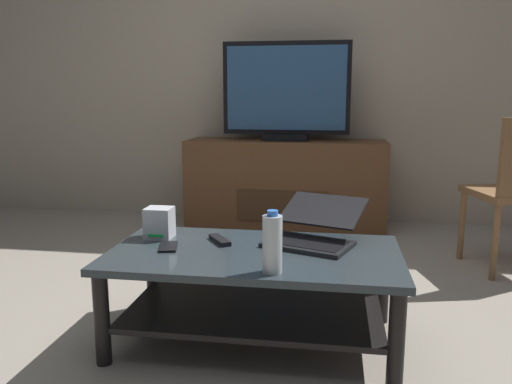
{
  "coord_description": "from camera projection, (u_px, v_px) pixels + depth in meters",
  "views": [
    {
      "loc": [
        0.43,
        -2.13,
        1.03
      ],
      "look_at": [
        0.05,
        0.35,
        0.55
      ],
      "focal_mm": 35.7,
      "sensor_mm": 36.0,
      "label": 1
    }
  ],
  "objects": [
    {
      "name": "ground_plane",
      "position": [
        234.0,
        323.0,
        2.32
      ],
      "size": [
        7.68,
        7.68,
        0.0
      ],
      "primitive_type": "plane",
      "color": "#9E9384"
    },
    {
      "name": "television",
      "position": [
        286.0,
        93.0,
        3.86
      ],
      "size": [
        0.97,
        0.2,
        0.74
      ],
      "color": "black",
      "rests_on": "media_cabinet"
    },
    {
      "name": "water_bottle_near",
      "position": [
        272.0,
        244.0,
        1.81
      ],
      "size": [
        0.07,
        0.07,
        0.23
      ],
      "color": "silver",
      "rests_on": "coffee_table"
    },
    {
      "name": "router_box",
      "position": [
        159.0,
        223.0,
        2.27
      ],
      "size": [
        0.12,
        0.11,
        0.14
      ],
      "color": "silver",
      "rests_on": "coffee_table"
    },
    {
      "name": "coffee_table",
      "position": [
        254.0,
        279.0,
        2.11
      ],
      "size": [
        1.19,
        0.65,
        0.4
      ],
      "color": "#2D383D",
      "rests_on": "ground"
    },
    {
      "name": "media_cabinet",
      "position": [
        285.0,
        184.0,
        4.01
      ],
      "size": [
        1.54,
        0.44,
        0.68
      ],
      "color": "brown",
      "rests_on": "ground"
    },
    {
      "name": "laptop",
      "position": [
        314.0,
        230.0,
        2.2
      ],
      "size": [
        0.46,
        0.49,
        0.18
      ],
      "color": "black",
      "rests_on": "coffee_table"
    },
    {
      "name": "tv_remote",
      "position": [
        220.0,
        240.0,
        2.21
      ],
      "size": [
        0.13,
        0.16,
        0.02
      ],
      "primitive_type": "cube",
      "rotation": [
        0.0,
        0.0,
        0.6
      ],
      "color": "black",
      "rests_on": "coffee_table"
    },
    {
      "name": "cell_phone",
      "position": [
        168.0,
        247.0,
        2.13
      ],
      "size": [
        0.1,
        0.15,
        0.01
      ],
      "primitive_type": "cube",
      "rotation": [
        0.0,
        0.0,
        0.24
      ],
      "color": "black",
      "rests_on": "coffee_table"
    },
    {
      "name": "back_wall",
      "position": [
        284.0,
        48.0,
        4.13
      ],
      "size": [
        6.4,
        0.12,
        2.8
      ],
      "primitive_type": "cube",
      "color": "#B2A38C",
      "rests_on": "ground"
    }
  ]
}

